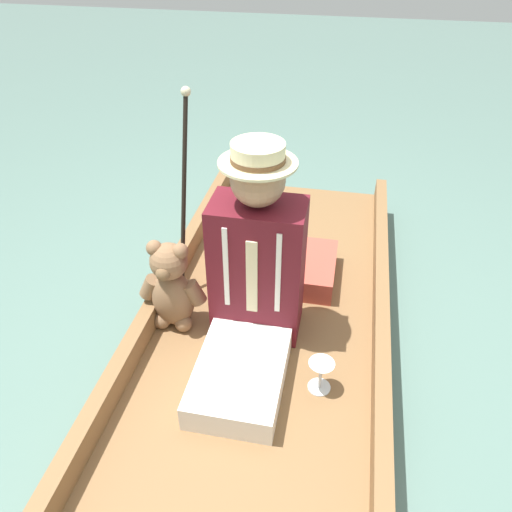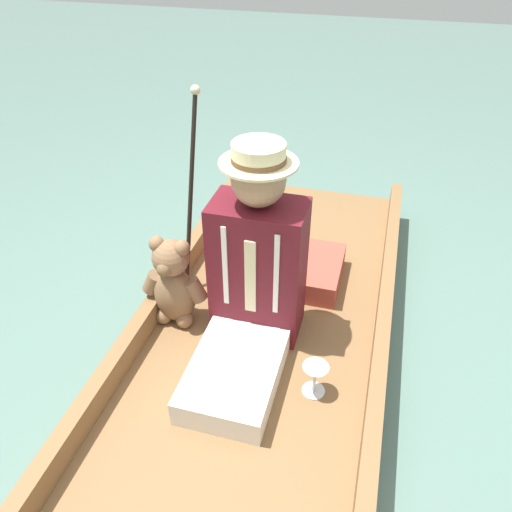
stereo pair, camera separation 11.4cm
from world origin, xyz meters
The scene contains 7 objects.
ground_plane centered at (0.00, 0.00, 0.00)m, with size 16.00×16.00×0.00m, color slate.
punt_boat centered at (0.00, 0.00, 0.08)m, with size 1.05×3.02×0.24m.
seat_cushion centered at (0.00, -0.58, 0.19)m, with size 0.55×0.38×0.11m.
seated_person centered at (0.03, -0.14, 0.45)m, with size 0.37×0.72×0.85m.
teddy_bear centered at (0.39, -0.15, 0.33)m, with size 0.30×0.18×0.43m.
wine_glass centered at (-0.27, 0.09, 0.23)m, with size 0.10×0.10×0.14m.
walking_cane centered at (0.42, -0.51, 0.65)m, with size 0.04×0.32×0.90m.
Camera 2 is at (-0.38, 1.34, 1.66)m, focal length 35.00 mm.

